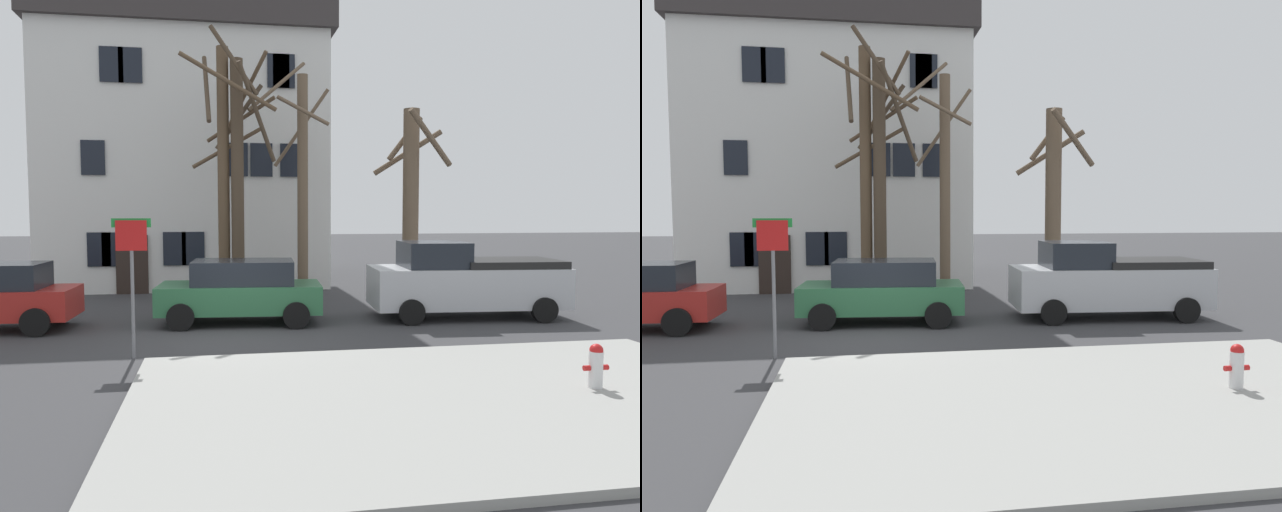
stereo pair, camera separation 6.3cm
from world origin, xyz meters
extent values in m
plane|color=#38383A|center=(0.00, 0.00, 0.00)|extent=(120.00, 120.00, 0.00)
cube|color=#999993|center=(3.60, -5.38, 0.06)|extent=(10.38, 6.49, 0.12)
cube|color=white|center=(-1.28, 12.32, 4.80)|extent=(10.57, 8.35, 9.60)
cube|color=#383333|center=(-1.28, 12.32, 10.72)|extent=(11.07, 8.85, 2.24)
cube|color=#2D231E|center=(-3.18, 8.10, 1.05)|extent=(1.10, 0.12, 2.10)
cube|color=black|center=(-4.29, 8.11, 1.60)|extent=(0.80, 0.08, 1.20)
cube|color=black|center=(-3.80, 8.11, 1.60)|extent=(0.80, 0.08, 1.20)
cube|color=black|center=(-1.70, 8.11, 1.60)|extent=(0.80, 0.08, 1.20)
cube|color=black|center=(-1.04, 8.11, 1.60)|extent=(0.80, 0.08, 1.20)
cube|color=black|center=(-4.41, 8.11, 4.80)|extent=(0.80, 0.08, 1.20)
cube|color=black|center=(0.54, 8.11, 4.80)|extent=(0.80, 0.08, 1.20)
cube|color=black|center=(1.43, 8.11, 4.80)|extent=(0.80, 0.08, 1.20)
cube|color=black|center=(2.52, 8.11, 4.80)|extent=(0.80, 0.08, 1.20)
cube|color=black|center=(-3.72, 8.11, 8.00)|extent=(0.80, 0.08, 1.20)
cube|color=black|center=(-3.09, 8.11, 8.00)|extent=(0.80, 0.08, 1.20)
cube|color=black|center=(2.07, 8.11, 8.00)|extent=(0.80, 0.08, 1.20)
cube|color=black|center=(2.27, 8.11, 8.00)|extent=(0.80, 0.08, 1.20)
cylinder|color=brown|center=(0.04, 5.07, 3.99)|extent=(0.37, 0.37, 7.97)
cylinder|color=brown|center=(0.20, 3.70, 6.63)|extent=(2.81, 0.46, 1.56)
cylinder|color=brown|center=(0.19, 6.20, 5.03)|extent=(2.33, 0.43, 1.39)
cylinder|color=brown|center=(0.78, 5.66, 6.74)|extent=(1.34, 1.65, 2.30)
cylinder|color=brown|center=(0.61, 6.14, 5.94)|extent=(2.25, 1.30, 1.41)
cylinder|color=#4C3D2D|center=(0.46, 4.90, 3.80)|extent=(0.39, 0.39, 7.59)
cylinder|color=#4C3D2D|center=(0.55, 5.62, 5.94)|extent=(1.56, 0.33, 2.09)
cylinder|color=#4C3D2D|center=(0.36, 4.24, 7.36)|extent=(1.47, 0.34, 2.06)
cylinder|color=#4C3D2D|center=(-0.45, 4.83, 6.66)|extent=(0.29, 1.93, 2.32)
cylinder|color=#4C3D2D|center=(1.04, 4.35, 5.88)|extent=(1.29, 1.34, 2.81)
cylinder|color=brown|center=(2.59, 5.58, 3.67)|extent=(0.35, 0.35, 7.34)
cylinder|color=brown|center=(2.50, 4.78, 6.06)|extent=(1.67, 0.31, 0.95)
cylinder|color=brown|center=(1.88, 6.58, 7.15)|extent=(2.13, 1.57, 1.98)
cylinder|color=brown|center=(2.68, 6.48, 5.76)|extent=(1.90, 0.30, 2.65)
cylinder|color=brown|center=(6.43, 6.07, 3.22)|extent=(0.55, 0.55, 6.44)
cylinder|color=brown|center=(6.38, 6.66, 5.50)|extent=(1.33, 0.30, 1.61)
cylinder|color=brown|center=(6.83, 5.25, 5.37)|extent=(1.85, 1.02, 1.84)
cylinder|color=brown|center=(6.68, 7.25, 5.06)|extent=(2.49, 0.70, 1.67)
cylinder|color=black|center=(-4.42, 0.93, 0.34)|extent=(0.69, 0.25, 0.68)
cylinder|color=black|center=(-4.34, 2.64, 0.34)|extent=(0.69, 0.25, 0.68)
cube|color=#2D6B42|center=(0.40, 1.88, 0.68)|extent=(4.34, 2.18, 0.72)
cube|color=#1E232B|center=(0.49, 1.88, 1.35)|extent=(2.73, 1.84, 0.62)
cylinder|color=black|center=(-1.10, 1.06, 0.34)|extent=(0.70, 0.27, 0.68)
cylinder|color=black|center=(-0.95, 2.92, 0.34)|extent=(0.70, 0.27, 0.68)
cylinder|color=black|center=(1.76, 0.84, 0.34)|extent=(0.70, 0.27, 0.68)
cylinder|color=black|center=(1.90, 2.70, 0.34)|extent=(0.70, 0.27, 0.68)
cube|color=#B7BABF|center=(6.63, 1.71, 0.86)|extent=(5.41, 2.46, 1.09)
cube|color=#1E232B|center=(5.68, 1.78, 1.76)|extent=(1.82, 1.94, 0.70)
cube|color=black|center=(7.78, 1.62, 1.51)|extent=(2.88, 2.19, 0.20)
cylinder|color=black|center=(4.76, 0.81, 0.34)|extent=(0.69, 0.27, 0.68)
cylinder|color=black|center=(4.92, 2.87, 0.34)|extent=(0.69, 0.27, 0.68)
cylinder|color=black|center=(8.34, 0.54, 0.34)|extent=(0.69, 0.27, 0.68)
cylinder|color=black|center=(8.49, 2.61, 0.34)|extent=(0.69, 0.27, 0.68)
cylinder|color=silver|center=(5.81, -5.37, 0.42)|extent=(0.22, 0.22, 0.59)
sphere|color=red|center=(5.81, -5.37, 0.73)|extent=(0.21, 0.21, 0.21)
cylinder|color=red|center=(5.65, -5.37, 0.44)|extent=(0.10, 0.09, 0.09)
cylinder|color=red|center=(5.97, -5.37, 0.44)|extent=(0.10, 0.09, 0.09)
cylinder|color=slate|center=(-1.85, -1.63, 1.39)|extent=(0.07, 0.07, 2.77)
cube|color=red|center=(-1.85, -1.65, 2.47)|extent=(0.60, 0.03, 0.60)
cube|color=#1E8C38|center=(-1.85, -1.61, 2.72)|extent=(0.76, 0.02, 0.18)
torus|color=black|center=(-5.68, 5.27, 0.36)|extent=(0.71, 0.13, 0.71)
torus|color=black|center=(-6.71, 5.40, 0.36)|extent=(0.71, 0.13, 0.71)
cylinder|color=maroon|center=(-6.19, 5.33, 0.58)|extent=(0.99, 0.16, 0.19)
cylinder|color=maroon|center=(-6.39, 5.36, 0.81)|extent=(0.09, 0.05, 0.45)
camera|label=1|loc=(-0.16, -14.01, 2.97)|focal=33.83mm
camera|label=2|loc=(-0.10, -14.02, 2.97)|focal=33.83mm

